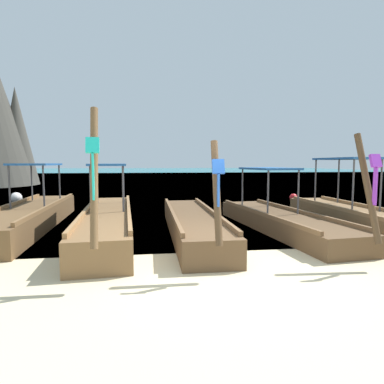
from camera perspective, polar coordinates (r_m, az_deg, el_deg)
name	(u,v)px	position (r m, az deg, el deg)	size (l,w,h in m)	color
ground	(215,269)	(6.11, 4.11, -13.21)	(120.00, 120.00, 0.00)	beige
sea_water	(153,173)	(66.83, -6.84, 3.39)	(120.00, 120.00, 0.00)	#147A89
longtail_boat_pink_ribbon	(30,216)	(10.76, -26.43, -3.74)	(1.60, 7.60, 2.75)	brown
longtail_boat_turquoise_ribbon	(108,221)	(9.13, -14.44, -4.84)	(1.63, 7.55, 2.83)	brown
longtail_boat_blue_ribbon	(192,224)	(8.81, 0.00, -5.52)	(1.20, 6.66, 2.31)	brown
longtail_boat_violet_ribbon	(280,220)	(9.70, 15.08, -4.66)	(1.93, 6.75, 2.49)	brown
longtail_boat_red_ribbon	(361,219)	(10.43, 27.46, -4.13)	(1.29, 7.34, 2.37)	brown
mooring_buoy_near	(16,198)	(17.59, -28.33, -0.92)	(0.53, 0.53, 0.53)	white
mooring_buoy_far	(293,198)	(17.05, 17.27, -0.94)	(0.39, 0.39, 0.39)	red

